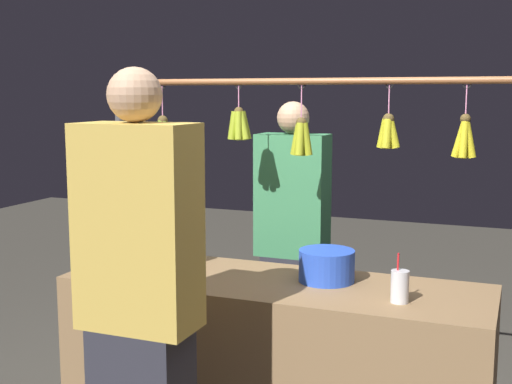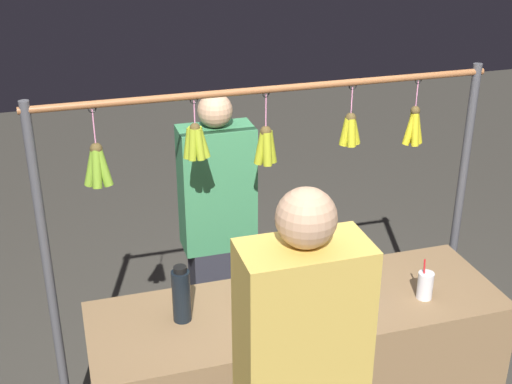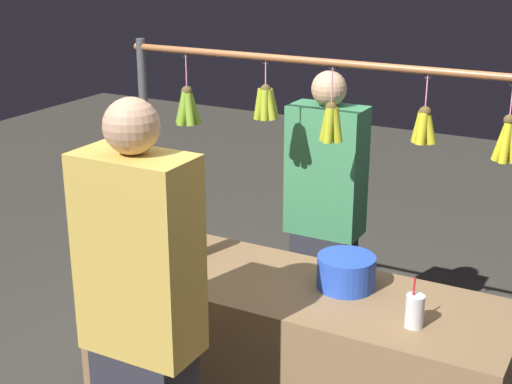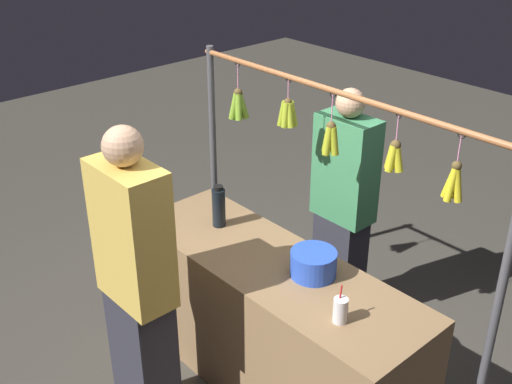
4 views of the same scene
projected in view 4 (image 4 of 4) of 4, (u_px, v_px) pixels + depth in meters
name	position (u px, v px, depth m)	size (l,w,h in m)	color
ground_plane	(272.00, 381.00, 3.82)	(12.00, 12.00, 0.00)	#413D36
market_counter	(273.00, 325.00, 3.63)	(1.85, 0.60, 0.84)	olive
display_rack	(326.00, 171.00, 3.54)	(2.16, 0.12, 1.75)	#4C4C51
water_bottle	(219.00, 207.00, 3.75)	(0.08, 0.08, 0.26)	black
blue_bucket	(313.00, 263.00, 3.32)	(0.24, 0.24, 0.14)	blue
drink_cup	(340.00, 310.00, 2.98)	(0.07, 0.07, 0.20)	silver
vendor_person	(343.00, 212.00, 4.04)	(0.38, 0.21, 1.61)	#2D2D38
customer_person	(138.00, 291.00, 3.18)	(0.41, 0.22, 1.74)	#2D2D38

